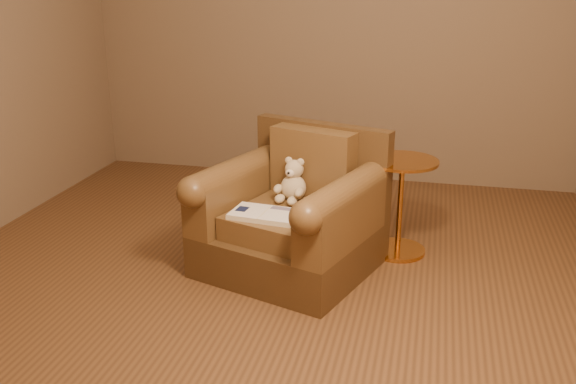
# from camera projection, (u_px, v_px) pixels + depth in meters

# --- Properties ---
(floor) EXTENTS (4.00, 4.00, 0.00)m
(floor) POSITION_uv_depth(u_px,v_px,m) (269.00, 278.00, 3.70)
(floor) COLOR brown
(floor) RESTS_ON ground
(armchair) EXTENTS (1.13, 1.10, 0.81)m
(armchair) POSITION_uv_depth(u_px,v_px,m) (293.00, 217.00, 3.76)
(armchair) COLOR #462F17
(armchair) RESTS_ON floor
(teddy_bear) EXTENTS (0.19, 0.22, 0.26)m
(teddy_bear) POSITION_uv_depth(u_px,v_px,m) (292.00, 184.00, 3.79)
(teddy_bear) COLOR #C7B28B
(teddy_bear) RESTS_ON armchair
(guidebook) EXTENTS (0.40, 0.26, 0.03)m
(guidebook) POSITION_uv_depth(u_px,v_px,m) (265.00, 214.00, 3.56)
(guidebook) COLOR beige
(guidebook) RESTS_ON armchair
(side_table) EXTENTS (0.43, 0.43, 0.61)m
(side_table) POSITION_uv_depth(u_px,v_px,m) (400.00, 203.00, 3.94)
(side_table) COLOR #CE8738
(side_table) RESTS_ON floor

